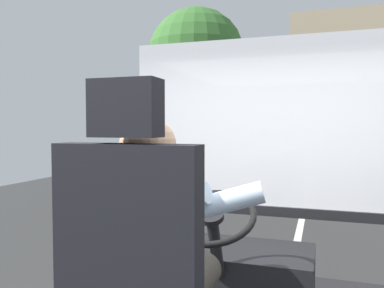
# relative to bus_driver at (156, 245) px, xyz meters

# --- Properties ---
(ground) EXTENTS (18.00, 44.00, 0.06)m
(ground) POSITION_rel_bus_driver_xyz_m (0.23, 9.12, -1.45)
(ground) COLOR #2F2F2F
(bus_driver) EXTENTS (0.76, 0.56, 0.75)m
(bus_driver) POSITION_rel_bus_driver_xyz_m (0.00, 0.00, 0.00)
(bus_driver) COLOR #332D28
(bus_driver) RESTS_ON driver_seat
(steering_console) EXTENTS (1.10, 0.98, 0.83)m
(steering_console) POSITION_rel_bus_driver_xyz_m (-0.00, 1.20, -0.55)
(steering_console) COLOR black
(steering_console) RESTS_ON bus_floor
(windshield_panel) EXTENTS (2.50, 0.08, 1.48)m
(windshield_panel) POSITION_rel_bus_driver_xyz_m (0.23, 1.94, 0.27)
(windshield_panel) COLOR silver
(street_tree) EXTENTS (3.43, 3.43, 6.04)m
(street_tree) POSITION_rel_bus_driver_xyz_m (-3.70, 11.97, 2.87)
(street_tree) COLOR #4C3828
(street_tree) RESTS_ON ground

